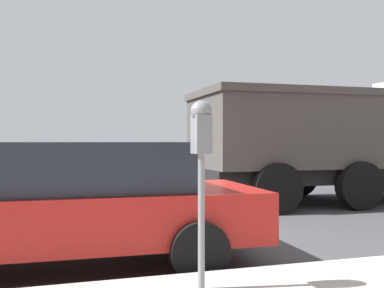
% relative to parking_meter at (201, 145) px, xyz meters
% --- Properties ---
extents(ground_plane, '(220.00, 220.00, 0.00)m').
position_rel_parking_meter_xyz_m(ground_plane, '(2.70, -0.08, -1.45)').
color(ground_plane, '#424244').
extents(parking_meter, '(0.21, 0.19, 1.66)m').
position_rel_parking_meter_xyz_m(parking_meter, '(0.00, 0.00, 0.00)').
color(parking_meter, gray).
rests_on(parking_meter, sidewalk).
extents(car_red, '(2.13, 4.88, 1.47)m').
position_rel_parking_meter_xyz_m(car_red, '(1.68, 1.20, -0.67)').
color(car_red, '#B21E19').
rests_on(car_red, ground_plane).
extents(dump_truck, '(2.96, 7.88, 3.09)m').
position_rel_parking_meter_xyz_m(dump_truck, '(5.68, -5.87, 0.18)').
color(dump_truck, black).
rests_on(dump_truck, ground_plane).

